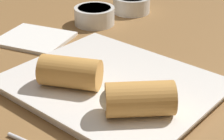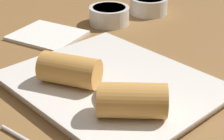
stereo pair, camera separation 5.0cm
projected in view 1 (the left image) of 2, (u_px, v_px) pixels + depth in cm
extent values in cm
cube|color=olive|center=(114.00, 106.00, 50.30)|extent=(180.00, 140.00, 2.00)
cube|color=white|center=(112.00, 86.00, 51.68)|extent=(26.03, 21.50, 1.20)
cube|color=white|center=(112.00, 82.00, 51.33)|extent=(27.07, 22.36, 0.30)
cylinder|color=#D19347|center=(140.00, 99.00, 43.28)|extent=(8.59, 8.56, 4.15)
sphere|color=beige|center=(111.00, 100.00, 43.06)|extent=(2.70, 2.70, 2.70)
cylinder|color=#D19347|center=(70.00, 72.00, 49.03)|extent=(8.99, 7.29, 4.15)
sphere|color=#B23D2D|center=(46.00, 69.00, 49.73)|extent=(2.70, 2.70, 2.70)
cylinder|color=silver|center=(94.00, 16.00, 73.86)|extent=(7.94, 7.94, 3.39)
cylinder|color=beige|center=(94.00, 9.00, 73.21)|extent=(6.51, 6.51, 0.61)
cylinder|color=silver|center=(131.00, 4.00, 80.12)|extent=(7.94, 7.94, 3.39)
cube|color=white|center=(35.00, 39.00, 67.28)|extent=(14.54, 13.35, 0.60)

